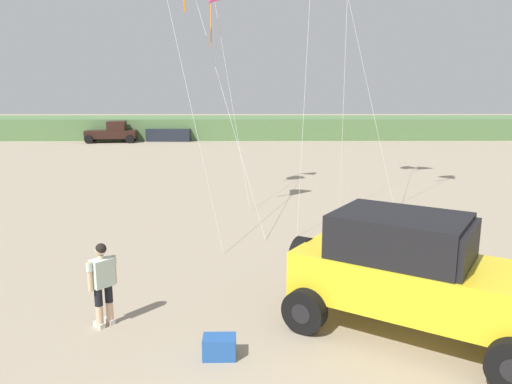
{
  "coord_description": "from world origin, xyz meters",
  "views": [
    {
      "loc": [
        -0.13,
        -3.88,
        4.39
      ],
      "look_at": [
        -0.05,
        5.58,
        2.48
      ],
      "focal_mm": 33.75,
      "sensor_mm": 36.0,
      "label": 1
    }
  ],
  "objects": [
    {
      "name": "dune_ridge",
      "position": [
        5.65,
        47.74,
        1.04
      ],
      "size": [
        90.0,
        9.7,
        2.08
      ],
      "primitive_type": "cube",
      "color": "#567A47",
      "rests_on": "ground_plane"
    },
    {
      "name": "jeep",
      "position": [
        2.82,
        4.44,
        1.2
      ],
      "size": [
        4.95,
        4.34,
        2.26
      ],
      "color": "yellow",
      "rests_on": "ground_plane"
    },
    {
      "name": "distant_pickup",
      "position": [
        -13.24,
        41.64,
        0.94
      ],
      "size": [
        4.77,
        2.8,
        1.98
      ],
      "color": "black",
      "rests_on": "ground_plane"
    },
    {
      "name": "distant_sedan",
      "position": [
        -8.13,
        42.96,
        0.6
      ],
      "size": [
        4.27,
        1.89,
        1.2
      ],
      "primitive_type": "cube",
      "rotation": [
        0.0,
        0.0,
        -0.05
      ],
      "color": "#1E232D",
      "rests_on": "ground_plane"
    },
    {
      "name": "cooler_box",
      "position": [
        -0.69,
        3.6,
        0.19
      ],
      "size": [
        0.56,
        0.36,
        0.38
      ],
      "primitive_type": "cube",
      "rotation": [
        0.0,
        0.0,
        0.01
      ],
      "color": "#23519E",
      "rests_on": "ground_plane"
    },
    {
      "name": "person_watching",
      "position": [
        -2.97,
        4.76,
        0.94
      ],
      "size": [
        0.47,
        0.49,
        1.67
      ],
      "color": "#DBB28E",
      "rests_on": "ground_plane"
    }
  ]
}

